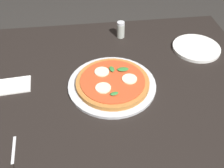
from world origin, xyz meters
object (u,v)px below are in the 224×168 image
at_px(serving_tray, 112,85).
at_px(napkin, 14,86).
at_px(pizza, 113,82).
at_px(pepper_shaker, 121,30).
at_px(knife, 12,164).
at_px(plate_white, 196,48).
at_px(dining_table, 107,106).

height_order(serving_tray, napkin, serving_tray).
height_order(pizza, pepper_shaker, pepper_shaker).
bearing_deg(serving_tray, napkin, 173.10).
height_order(pizza, knife, pizza).
bearing_deg(pizza, pepper_shaker, 76.33).
distance_m(pizza, napkin, 0.39).
distance_m(pizza, pepper_shaker, 0.36).
distance_m(plate_white, knife, 0.91).
distance_m(serving_tray, napkin, 0.39).
xyz_separation_m(serving_tray, napkin, (-0.39, 0.05, -0.00)).
distance_m(napkin, pepper_shaker, 0.56).
height_order(serving_tray, knife, serving_tray).
bearing_deg(knife, napkin, 97.19).
bearing_deg(napkin, pepper_shaker, 32.49).
height_order(serving_tray, pepper_shaker, pepper_shaker).
height_order(pizza, napkin, pizza).
distance_m(dining_table, pizza, 0.12).
bearing_deg(knife, plate_white, 33.50).
bearing_deg(pepper_shaker, pizza, -103.67).
height_order(plate_white, pepper_shaker, pepper_shaker).
height_order(pizza, plate_white, pizza).
relative_size(plate_white, pepper_shaker, 2.70).
relative_size(plate_white, napkin, 1.68).
relative_size(dining_table, pepper_shaker, 15.77).
height_order(plate_white, napkin, plate_white).
bearing_deg(plate_white, serving_tray, -154.66).
bearing_deg(knife, dining_table, 41.37).
height_order(serving_tray, pizza, pizza).
bearing_deg(napkin, dining_table, -10.97).
relative_size(pizza, napkin, 2.21).
height_order(dining_table, napkin, napkin).
bearing_deg(pepper_shaker, serving_tray, -104.06).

